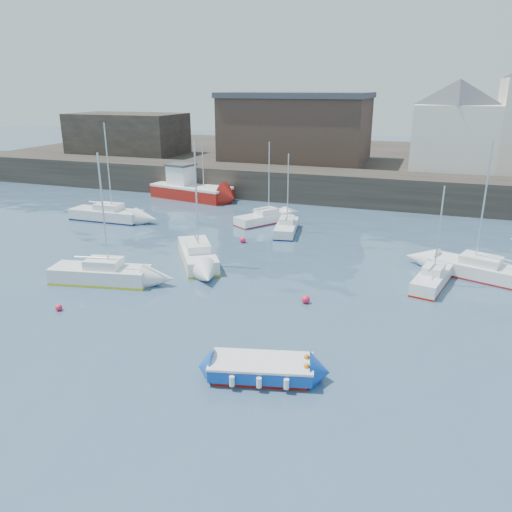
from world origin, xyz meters
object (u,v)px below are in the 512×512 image
(fishing_boat, at_px, (189,188))
(sailboat_b, at_px, (198,254))
(sailboat_e, at_px, (107,214))
(sailboat_d, at_px, (484,271))
(sailboat_a, at_px, (101,274))
(sailboat_f, at_px, (286,227))
(buoy_near, at_px, (59,310))
(blue_dinghy, at_px, (261,368))
(sailboat_c, at_px, (432,279))
(buoy_mid, at_px, (306,303))
(sailboat_h, at_px, (264,218))
(buoy_far, at_px, (243,243))

(fishing_boat, xyz_separation_m, sailboat_b, (9.50, -17.79, -0.57))
(sailboat_e, bearing_deg, sailboat_d, -8.10)
(sailboat_a, xyz_separation_m, sailboat_e, (-8.37, 12.42, 0.00))
(sailboat_a, relative_size, sailboat_f, 1.23)
(sailboat_d, height_order, buoy_near, sailboat_d)
(blue_dinghy, xyz_separation_m, sailboat_c, (6.20, 12.37, 0.01))
(buoy_near, bearing_deg, fishing_boat, 102.58)
(sailboat_e, bearing_deg, sailboat_b, -30.74)
(buoy_mid, bearing_deg, blue_dinghy, -89.33)
(fishing_boat, relative_size, sailboat_d, 1.09)
(sailboat_a, distance_m, buoy_near, 4.12)
(sailboat_c, relative_size, buoy_mid, 12.92)
(sailboat_c, relative_size, sailboat_d, 0.71)
(sailboat_b, xyz_separation_m, sailboat_e, (-12.15, 7.23, 0.02))
(fishing_boat, bearing_deg, sailboat_e, -104.07)
(sailboat_e, distance_m, buoy_near, 18.65)
(buoy_near, bearing_deg, blue_dinghy, -11.82)
(sailboat_b, bearing_deg, blue_dinghy, -54.33)
(sailboat_e, height_order, buoy_near, sailboat_e)
(sailboat_b, xyz_separation_m, sailboat_h, (0.97, 10.93, -0.08))
(buoy_far, bearing_deg, sailboat_d, -6.96)
(sailboat_f, bearing_deg, blue_dinghy, -76.66)
(sailboat_a, xyz_separation_m, sailboat_b, (3.79, 5.19, -0.02))
(sailboat_a, distance_m, buoy_far, 11.38)
(blue_dinghy, height_order, sailboat_f, sailboat_f)
(fishing_boat, relative_size, buoy_far, 20.37)
(fishing_boat, relative_size, sailboat_b, 1.13)
(buoy_near, bearing_deg, sailboat_h, 77.60)
(blue_dinghy, xyz_separation_m, buoy_far, (-7.15, 16.74, -0.43))
(sailboat_d, bearing_deg, buoy_far, 173.04)
(sailboat_d, xyz_separation_m, buoy_near, (-21.07, -12.25, -0.50))
(fishing_boat, bearing_deg, sailboat_c, -35.42)
(sailboat_f, bearing_deg, sailboat_a, -118.11)
(sailboat_c, distance_m, buoy_mid, 7.87)
(sailboat_d, distance_m, buoy_mid, 11.67)
(sailboat_b, xyz_separation_m, sailboat_f, (3.60, 8.64, -0.08))
(sailboat_a, height_order, buoy_near, sailboat_a)
(fishing_boat, bearing_deg, buoy_near, -77.42)
(buoy_mid, bearing_deg, sailboat_a, -174.84)
(sailboat_b, bearing_deg, buoy_far, 75.53)
(buoy_near, xyz_separation_m, buoy_far, (4.75, 14.25, 0.00))
(sailboat_a, bearing_deg, buoy_mid, 5.16)
(sailboat_h, bearing_deg, buoy_mid, -63.87)
(fishing_boat, relative_size, buoy_near, 25.39)
(buoy_near, distance_m, buoy_mid, 12.90)
(sailboat_d, distance_m, sailboat_e, 30.06)
(sailboat_a, height_order, buoy_mid, sailboat_a)
(blue_dinghy, height_order, buoy_near, blue_dinghy)
(sailboat_b, xyz_separation_m, sailboat_c, (14.64, 0.61, -0.07))
(sailboat_h, distance_m, buoy_near, 20.69)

